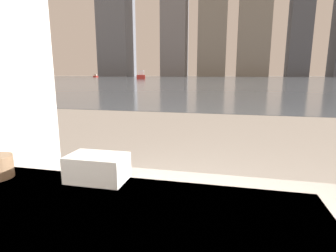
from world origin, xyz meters
TOP-DOWN VIEW (x-y plane):
  - towel_stack at (-0.14, 0.92)m, footprint 0.26×0.16m
  - harbor_water at (0.00, 62.00)m, footprint 180.00×110.00m
  - harbor_boat_2 at (-43.23, 82.00)m, footprint 1.52×2.97m
  - harbor_boat_3 at (-18.17, 55.28)m, footprint 3.12×5.33m
  - skyline_tower_0 at (-50.71, 118.00)m, footprint 13.96×13.33m
  - skyline_tower_1 at (-23.44, 118.00)m, footprint 10.90×9.59m
  - skyline_tower_2 at (-6.94, 118.00)m, footprint 11.75×8.22m
  - skyline_tower_3 at (9.96, 118.00)m, footprint 12.83×7.41m
  - skyline_tower_4 at (27.37, 118.00)m, footprint 8.08×7.45m

SIDE VIEW (x-z plane):
  - harbor_water at x=0.00m, z-range 0.00..0.01m
  - harbor_boat_2 at x=-43.23m, z-range -0.15..0.91m
  - towel_stack at x=-0.14m, z-range 0.58..0.70m
  - harbor_boat_3 at x=-18.17m, z-range -0.27..1.62m
  - skyline_tower_2 at x=-6.94m, z-range 0.00..39.88m
  - skyline_tower_3 at x=9.96m, z-range 0.00..39.91m
  - skyline_tower_4 at x=27.37m, z-range 0.00..44.04m
  - skyline_tower_0 at x=-50.71m, z-range 0.00..47.16m
  - skyline_tower_1 at x=-23.44m, z-range 0.00..57.21m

